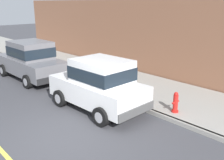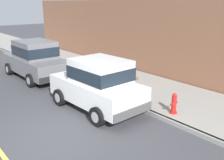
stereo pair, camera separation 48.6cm
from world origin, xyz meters
name	(u,v)px [view 2 (the right image)]	position (x,y,z in m)	size (l,w,h in m)	color
ground_plane	(61,138)	(0.00, 0.00, 0.00)	(80.00, 80.00, 0.00)	#424247
curb	(139,108)	(3.20, 0.00, 0.07)	(0.16, 64.00, 0.14)	gray
sidewalk	(170,97)	(5.00, 0.00, 0.07)	(3.60, 64.00, 0.14)	#99968E
lane_centre_line	(4,158)	(-1.60, 0.00, 0.00)	(0.12, 57.60, 0.01)	#E0D64C
car_white_hatchback	(98,84)	(2.10, 1.01, 0.98)	(2.05, 3.86, 1.88)	white
car_grey_sedan	(35,59)	(2.10, 6.41, 0.98)	(2.09, 4.63, 1.92)	slate
dog_brown	(133,81)	(4.52, 1.72, 0.43)	(0.75, 0.21, 0.49)	brown
fire_hydrant	(174,104)	(3.65, -1.19, 0.48)	(0.34, 0.24, 0.72)	red
building_facade	(123,35)	(7.10, 5.25, 1.95)	(0.50, 20.00, 3.91)	#8C5B42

